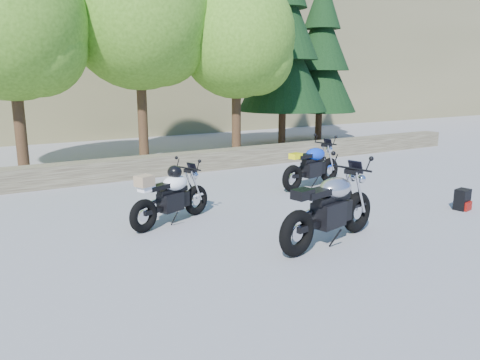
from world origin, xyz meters
name	(u,v)px	position (x,y,z in m)	size (l,w,h in m)	color
ground	(262,242)	(0.00, 0.00, 0.00)	(90.00, 90.00, 0.00)	gray
stone_wall	(141,167)	(0.00, 5.50, 0.25)	(22.00, 0.55, 0.50)	#4C4232
tree_decid_left	(15,26)	(-2.39, 7.14, 3.63)	(3.67, 3.67, 5.62)	#382314
tree_decid_mid	(143,18)	(0.91, 7.54, 4.04)	(4.08, 4.08, 6.24)	#382314
tree_decid_right	(240,41)	(3.71, 6.94, 3.50)	(3.54, 3.54, 5.41)	#382314
conifer_near	(284,40)	(6.20, 8.20, 3.68)	(3.17, 3.17, 7.06)	#382314
conifer_far	(321,55)	(8.40, 8.80, 3.27)	(2.82, 2.82, 6.27)	#382314
silver_bike	(330,209)	(0.85, -0.53, 0.53)	(2.14, 0.79, 1.09)	black
white_bike	(171,196)	(-0.82, 1.58, 0.48)	(1.70, 0.83, 0.99)	black
blue_bike	(312,166)	(2.97, 2.50, 0.47)	(1.90, 0.69, 0.96)	black
backpack	(463,200)	(4.21, -0.41, 0.19)	(0.32, 0.29, 0.39)	black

